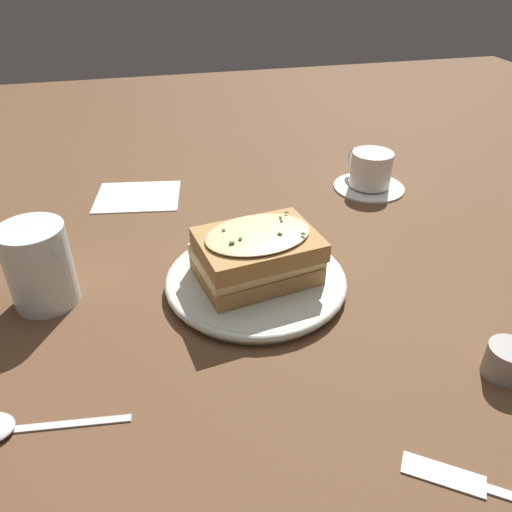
% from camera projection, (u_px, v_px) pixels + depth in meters
% --- Properties ---
extents(ground_plane, '(2.40, 2.40, 0.00)m').
position_uv_depth(ground_plane, '(265.00, 295.00, 0.64)').
color(ground_plane, brown).
extents(dinner_plate, '(0.24, 0.24, 0.02)m').
position_uv_depth(dinner_plate, '(256.00, 280.00, 0.65)').
color(dinner_plate, silver).
rests_on(dinner_plate, ground_plane).
extents(sandwich, '(0.16, 0.13, 0.07)m').
position_uv_depth(sandwich, '(257.00, 255.00, 0.63)').
color(sandwich, '#B2844C').
rests_on(sandwich, dinner_plate).
extents(teacup_with_saucer, '(0.13, 0.13, 0.07)m').
position_uv_depth(teacup_with_saucer, '(370.00, 173.00, 0.89)').
color(teacup_with_saucer, white).
rests_on(teacup_with_saucer, ground_plane).
extents(water_glass, '(0.08, 0.08, 0.11)m').
position_uv_depth(water_glass, '(39.00, 266.00, 0.60)').
color(water_glass, silver).
rests_on(water_glass, ground_plane).
extents(fork, '(0.16, 0.12, 0.00)m').
position_uv_depth(fork, '(486.00, 487.00, 0.42)').
color(fork, silver).
rests_on(fork, ground_plane).
extents(napkin, '(0.16, 0.14, 0.00)m').
position_uv_depth(napkin, '(138.00, 196.00, 0.88)').
color(napkin, white).
rests_on(napkin, ground_plane).
extents(condiment_pot, '(0.04, 0.04, 0.04)m').
position_uv_depth(condiment_pot, '(506.00, 361.00, 0.52)').
color(condiment_pot, gray).
rests_on(condiment_pot, ground_plane).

